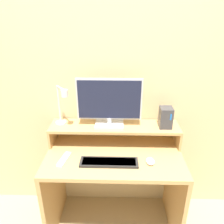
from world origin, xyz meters
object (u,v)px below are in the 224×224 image
(desk_lamp, at_px, (62,104))
(router_dock, at_px, (166,117))
(monitor, at_px, (109,103))
(mouse, at_px, (150,161))
(remote_control, at_px, (64,159))
(keyboard, at_px, (109,162))

(desk_lamp, height_order, router_dock, desk_lamp)
(monitor, distance_m, router_dock, 0.45)
(router_dock, xyz_separation_m, mouse, (-0.13, -0.25, -0.23))
(remote_control, bearing_deg, desk_lamp, 99.43)
(monitor, xyz_separation_m, remote_control, (-0.32, -0.25, -0.35))
(keyboard, height_order, remote_control, keyboard)
(desk_lamp, relative_size, mouse, 3.58)
(mouse, height_order, remote_control, mouse)
(mouse, bearing_deg, remote_control, 178.73)
(desk_lamp, bearing_deg, monitor, 3.27)
(monitor, relative_size, desk_lamp, 1.55)
(desk_lamp, bearing_deg, mouse, -20.04)
(router_dock, distance_m, keyboard, 0.56)
(desk_lamp, xyz_separation_m, router_dock, (0.80, 0.01, -0.10))
(monitor, height_order, remote_control, monitor)
(router_dock, distance_m, remote_control, 0.83)
(desk_lamp, distance_m, keyboard, 0.56)
(keyboard, bearing_deg, monitor, 91.54)
(monitor, bearing_deg, mouse, -40.82)
(desk_lamp, relative_size, remote_control, 1.85)
(desk_lamp, distance_m, router_dock, 0.81)
(desk_lamp, bearing_deg, keyboard, -34.95)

